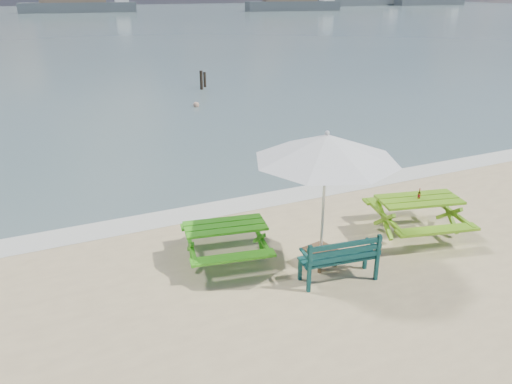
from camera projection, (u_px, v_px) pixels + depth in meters
name	position (u px, v px, depth m)	size (l,w,h in m)	color
sea	(47.00, 22.00, 80.36)	(300.00, 300.00, 0.00)	slate
foam_strip	(251.00, 203.00, 12.79)	(22.00, 0.90, 0.01)	silver
picnic_table_left	(225.00, 243.00, 10.03)	(1.90, 2.05, 0.77)	green
picnic_table_right	(417.00, 217.00, 11.06)	(2.19, 2.34, 0.85)	#609A17
park_bench	(338.00, 266.00, 9.34)	(1.52, 0.68, 0.91)	#0D3837
side_table	(320.00, 257.00, 9.87)	(0.64, 0.64, 0.35)	brown
patio_umbrella	(327.00, 147.00, 9.02)	(3.20, 3.20, 2.69)	silver
beer_bottle	(419.00, 195.00, 10.85)	(0.06, 0.06, 0.23)	#985F16
swimmer	(196.00, 119.00, 23.31)	(0.59, 0.39, 1.60)	tan
mooring_pilings	(203.00, 82.00, 27.09)	(0.56, 0.76, 1.21)	black
cargo_ships	(253.00, 4.00, 129.44)	(158.69, 35.91, 4.40)	#3D4348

